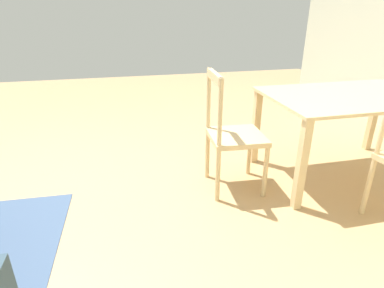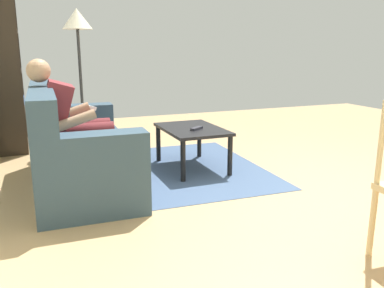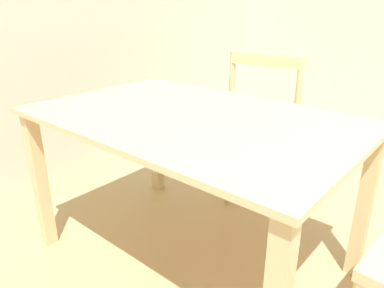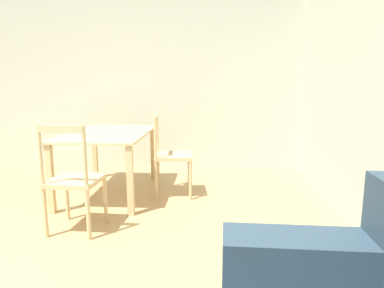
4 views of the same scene
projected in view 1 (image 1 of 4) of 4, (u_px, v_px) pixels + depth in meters
name	position (u px, v px, depth m)	size (l,w,h in m)	color
ground_plane	(90.00, 190.00, 2.64)	(9.17, 9.17, 0.00)	tan
dining_table	(350.00, 106.00, 2.66)	(1.39, 0.90, 0.73)	#D1B27F
dining_chair_facing_couch	(233.00, 135.00, 2.52)	(0.45, 0.45, 0.96)	#D1B27F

